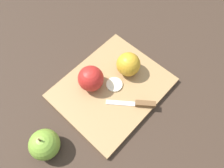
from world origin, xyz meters
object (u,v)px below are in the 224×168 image
Objects in this scene: apple_half_left at (128,64)px; knife at (141,104)px; apple_whole at (45,144)px; apple_half_right at (91,79)px.

apple_half_left is 0.62× the size of knife.
apple_whole is (0.34, 0.01, -0.01)m from apple_half_left.
apple_whole is at bearing 29.85° from knife.
apple_half_left is 0.13m from apple_half_right.
apple_half_left reaches higher than knife.
apple_whole is at bearing 49.47° from apple_half_right.
knife is (-0.06, 0.16, -0.03)m from apple_half_right.
apple_half_left is 0.35m from apple_whole.
knife is (0.06, 0.11, -0.03)m from apple_half_left.
apple_half_right is at bearing 4.31° from apple_half_left.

